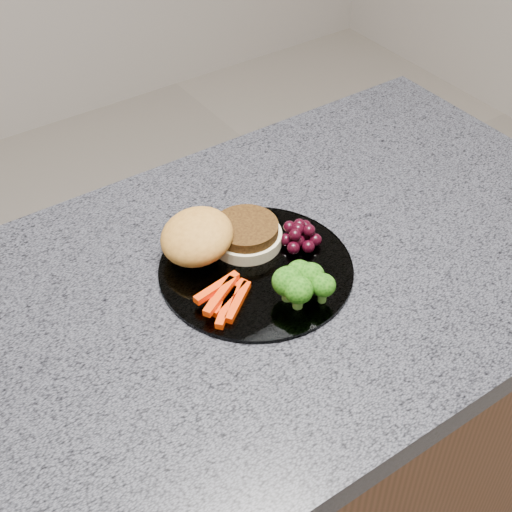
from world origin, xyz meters
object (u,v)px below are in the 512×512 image
(plate, at_px, (256,269))
(island_cabinet, at_px, (230,487))
(grape_bunch, at_px, (300,235))
(burger, at_px, (215,238))

(plate, bearing_deg, island_cabinet, -168.13)
(plate, height_order, grape_bunch, grape_bunch)
(island_cabinet, bearing_deg, burger, 62.34)
(burger, bearing_deg, plate, -65.36)
(burger, height_order, grape_bunch, burger)
(plate, bearing_deg, burger, 115.17)
(island_cabinet, distance_m, grape_bunch, 0.51)
(plate, relative_size, grape_bunch, 4.42)
(plate, xyz_separation_m, grape_bunch, (0.08, 0.01, 0.02))
(island_cabinet, relative_size, plate, 4.62)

